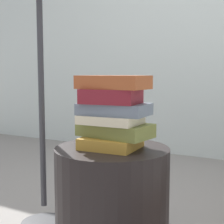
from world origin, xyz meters
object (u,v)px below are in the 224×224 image
at_px(book_slate, 114,109).
at_px(book_rust, 113,82).
at_px(side_table, 112,204).
at_px(book_maroon, 112,96).
at_px(book_ochre, 111,143).
at_px(book_cream, 110,119).
at_px(book_olive, 115,130).

xyz_separation_m(book_slate, book_rust, (-0.00, -0.01, 0.11)).
relative_size(side_table, book_maroon, 2.13).
distance_m(book_ochre, book_maroon, 0.19).
bearing_deg(book_cream, book_slate, 59.76).
bearing_deg(book_maroon, book_ochre, -173.59).
height_order(book_ochre, book_olive, book_olive).
height_order(book_olive, book_maroon, book_maroon).
xyz_separation_m(side_table, book_olive, (0.01, 0.01, 0.31)).
relative_size(book_ochre, book_slate, 0.79).
distance_m(book_maroon, book_rust, 0.06).
relative_size(book_slate, book_maroon, 1.23).
xyz_separation_m(book_olive, book_maroon, (-0.00, -0.02, 0.14)).
xyz_separation_m(book_ochre, book_olive, (0.01, 0.02, 0.05)).
bearing_deg(book_cream, book_maroon, 21.48).
xyz_separation_m(book_olive, book_slate, (-0.00, -0.00, 0.09)).
height_order(side_table, book_ochre, book_ochre).
relative_size(book_ochre, book_olive, 0.74).
bearing_deg(side_table, book_slate, 52.63).
xyz_separation_m(book_ochre, book_slate, (0.01, 0.02, 0.14)).
bearing_deg(book_cream, book_rust, 38.02).
xyz_separation_m(book_ochre, book_rust, (0.01, 0.01, 0.25)).
relative_size(book_olive, book_maroon, 1.31).
bearing_deg(book_olive, side_table, -117.89).
relative_size(book_slate, book_rust, 0.99).
bearing_deg(book_olive, book_slate, -110.97).
height_order(book_ochre, book_rust, book_rust).
relative_size(book_maroon, book_rust, 0.80).
bearing_deg(book_rust, book_cream, -139.45).
distance_m(book_ochre, book_cream, 0.10).
height_order(book_slate, book_maroon, book_maroon).
height_order(book_ochre, book_maroon, book_maroon).
distance_m(book_olive, book_rust, 0.20).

